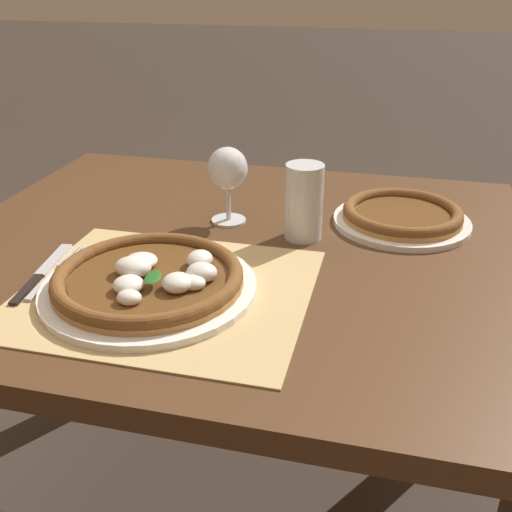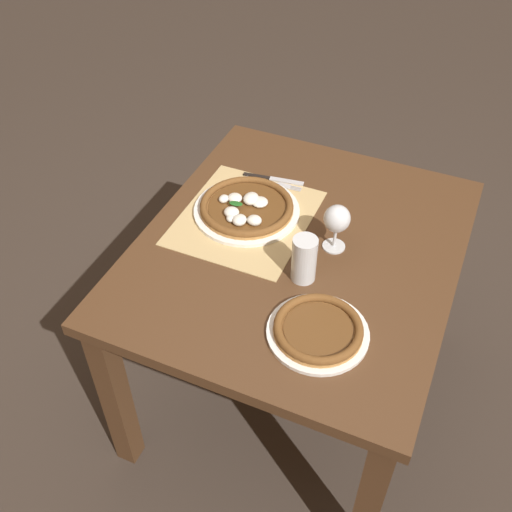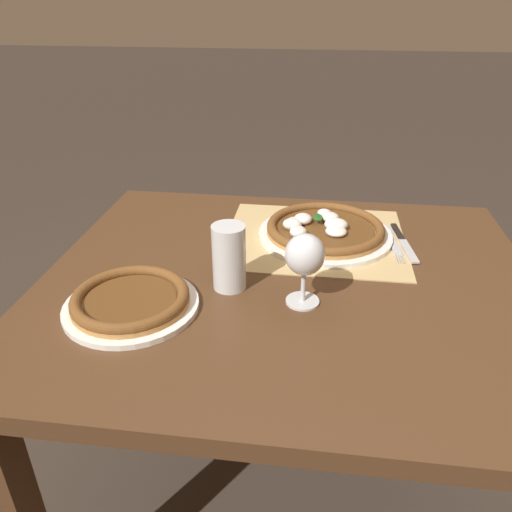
{
  "view_description": "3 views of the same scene",
  "coord_description": "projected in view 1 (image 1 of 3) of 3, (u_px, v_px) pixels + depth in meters",
  "views": [
    {
      "loc": [
        0.29,
        -0.98,
        1.22
      ],
      "look_at": [
        0.08,
        -0.13,
        0.78
      ],
      "focal_mm": 42.0,
      "sensor_mm": 36.0,
      "label": 1
    },
    {
      "loc": [
        1.29,
        0.42,
        1.98
      ],
      "look_at": [
        0.18,
        -0.06,
        0.83
      ],
      "focal_mm": 42.0,
      "sensor_mm": 36.0,
      "label": 2
    },
    {
      "loc": [
        -0.05,
        0.97,
        1.32
      ],
      "look_at": [
        0.07,
        0.01,
        0.79
      ],
      "focal_mm": 35.0,
      "sensor_mm": 36.0,
      "label": 3
    }
  ],
  "objects": [
    {
      "name": "paper_placemat",
      "position": [
        166.0,
        291.0,
        0.96
      ],
      "size": [
        0.46,
        0.4,
        0.0
      ],
      "primitive_type": "cube",
      "color": "tan",
      "rests_on": "dining_table"
    },
    {
      "name": "dining_table",
      "position": [
        234.0,
        294.0,
        1.18
      ],
      "size": [
        1.11,
        0.95,
        0.74
      ],
      "color": "#4C301C",
      "rests_on": "ground"
    },
    {
      "name": "wine_glass",
      "position": [
        228.0,
        172.0,
        1.18
      ],
      "size": [
        0.08,
        0.08,
        0.16
      ],
      "color": "silver",
      "rests_on": "dining_table"
    },
    {
      "name": "pizza_far",
      "position": [
        402.0,
        216.0,
        1.2
      ],
      "size": [
        0.27,
        0.27,
        0.04
      ],
      "color": "white",
      "rests_on": "dining_table"
    },
    {
      "name": "pizza_near",
      "position": [
        150.0,
        280.0,
        0.95
      ],
      "size": [
        0.34,
        0.34,
        0.05
      ],
      "color": "white",
      "rests_on": "paper_placemat"
    },
    {
      "name": "pint_glass",
      "position": [
        304.0,
        203.0,
        1.12
      ],
      "size": [
        0.07,
        0.07,
        0.15
      ],
      "color": "silver",
      "rests_on": "dining_table"
    },
    {
      "name": "knife",
      "position": [
        43.0,
        272.0,
        1.01
      ],
      "size": [
        0.05,
        0.22,
        0.01
      ],
      "color": "black",
      "rests_on": "paper_placemat"
    },
    {
      "name": "fork",
      "position": [
        59.0,
        271.0,
        1.02
      ],
      "size": [
        0.03,
        0.2,
        0.0
      ],
      "color": "#B7B7BC",
      "rests_on": "paper_placemat"
    }
  ]
}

